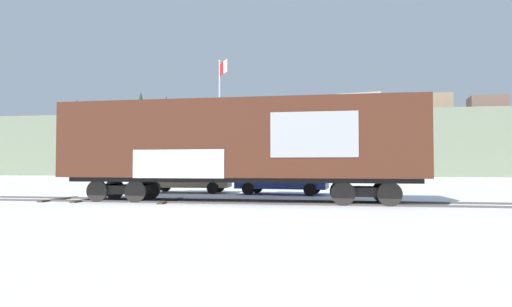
{
  "coord_description": "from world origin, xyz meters",
  "views": [
    {
      "loc": [
        3.22,
        -16.24,
        1.49
      ],
      "look_at": [
        0.7,
        0.93,
        2.05
      ],
      "focal_mm": 28.01,
      "sensor_mm": 36.0,
      "label": 1
    }
  ],
  "objects": [
    {
      "name": "flagpole",
      "position": [
        -3.01,
        9.96,
        5.63
      ],
      "size": [
        0.91,
        1.3,
        8.79
      ],
      "color": "silver",
      "rests_on": "ground_plane"
    },
    {
      "name": "track",
      "position": [
        0.53,
        -0.0,
        0.04
      ],
      "size": [
        60.01,
        2.92,
        0.08
      ],
      "color": "#4C4742",
      "rests_on": "ground_plane"
    },
    {
      "name": "freight_car",
      "position": [
        0.11,
        -0.0,
        2.5
      ],
      "size": [
        14.53,
        3.18,
        4.35
      ],
      "color": "#472316",
      "rests_on": "ground_plane"
    },
    {
      "name": "parked_car_tan",
      "position": [
        -3.95,
        5.63,
        0.78
      ],
      "size": [
        4.82,
        2.03,
        1.52
      ],
      "color": "#9E8966",
      "rests_on": "ground_plane"
    },
    {
      "name": "hillside",
      "position": [
        0.07,
        60.42,
        4.91
      ],
      "size": [
        150.75,
        36.35,
        14.37
      ],
      "color": "slate",
      "rests_on": "ground_plane"
    },
    {
      "name": "ground_plane",
      "position": [
        0.0,
        0.0,
        0.0
      ],
      "size": [
        260.0,
        260.0,
        0.0
      ],
      "primitive_type": "plane",
      "color": "silver"
    },
    {
      "name": "parked_car_blue",
      "position": [
        1.45,
        5.07,
        0.79
      ],
      "size": [
        4.98,
        2.44,
        1.56
      ],
      "color": "navy",
      "rests_on": "ground_plane"
    }
  ]
}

